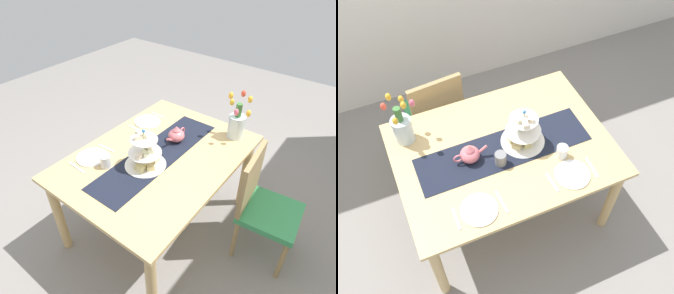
# 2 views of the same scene
# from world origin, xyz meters

# --- Properties ---
(ground_plane) EXTENTS (8.00, 8.00, 0.00)m
(ground_plane) POSITION_xyz_m (0.00, 0.00, 0.00)
(ground_plane) COLOR gray
(dining_table) EXTENTS (1.45, 1.07, 0.77)m
(dining_table) POSITION_xyz_m (0.00, 0.00, 0.66)
(dining_table) COLOR tan
(dining_table) RESTS_ON ground_plane
(chair_left) EXTENTS (0.46, 0.46, 0.91)m
(chair_left) POSITION_xyz_m (-0.28, 0.76, 0.50)
(chair_left) COLOR #9C8254
(chair_left) RESTS_ON ground_plane
(table_runner) EXTENTS (1.18, 0.32, 0.00)m
(table_runner) POSITION_xyz_m (0.00, -0.01, 0.77)
(table_runner) COLOR black
(table_runner) RESTS_ON dining_table
(tiered_cake_stand) EXTENTS (0.30, 0.30, 0.30)m
(tiered_cake_stand) POSITION_xyz_m (0.15, 0.00, 0.86)
(tiered_cake_stand) COLOR beige
(tiered_cake_stand) RESTS_ON table_runner
(teapot) EXTENTS (0.24, 0.13, 0.14)m
(teapot) POSITION_xyz_m (-0.23, 0.00, 0.83)
(teapot) COLOR #D66B75
(teapot) RESTS_ON table_runner
(tulip_vase) EXTENTS (0.21, 0.21, 0.40)m
(tulip_vase) POSITION_xyz_m (-0.58, 0.34, 0.89)
(tulip_vase) COLOR silver
(tulip_vase) RESTS_ON dining_table
(dinner_plate_left) EXTENTS (0.23, 0.23, 0.01)m
(dinner_plate_left) POSITION_xyz_m (-0.31, -0.37, 0.77)
(dinner_plate_left) COLOR white
(dinner_plate_left) RESTS_ON dining_table
(fork_left) EXTENTS (0.02, 0.15, 0.01)m
(fork_left) POSITION_xyz_m (-0.46, -0.37, 0.77)
(fork_left) COLOR silver
(fork_left) RESTS_ON dining_table
(knife_left) EXTENTS (0.02, 0.17, 0.01)m
(knife_left) POSITION_xyz_m (-0.17, -0.37, 0.77)
(knife_left) COLOR silver
(knife_left) RESTS_ON dining_table
(dinner_plate_right) EXTENTS (0.23, 0.23, 0.01)m
(dinner_plate_right) POSITION_xyz_m (0.32, -0.37, 0.77)
(dinner_plate_right) COLOR white
(dinner_plate_right) RESTS_ON dining_table
(fork_right) EXTENTS (0.03, 0.15, 0.01)m
(fork_right) POSITION_xyz_m (0.18, -0.37, 0.77)
(fork_right) COLOR silver
(fork_right) RESTS_ON dining_table
(knife_right) EXTENTS (0.02, 0.17, 0.01)m
(knife_right) POSITION_xyz_m (0.47, -0.37, 0.77)
(knife_right) COLOR silver
(knife_right) RESTS_ON dining_table
(mug_grey) EXTENTS (0.08, 0.08, 0.09)m
(mug_grey) POSITION_xyz_m (-0.06, -0.11, 0.82)
(mug_grey) COLOR slate
(mug_grey) RESTS_ON table_runner
(mug_white_text) EXTENTS (0.08, 0.08, 0.09)m
(mug_white_text) POSITION_xyz_m (0.33, -0.21, 0.81)
(mug_white_text) COLOR white
(mug_white_text) RESTS_ON dining_table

